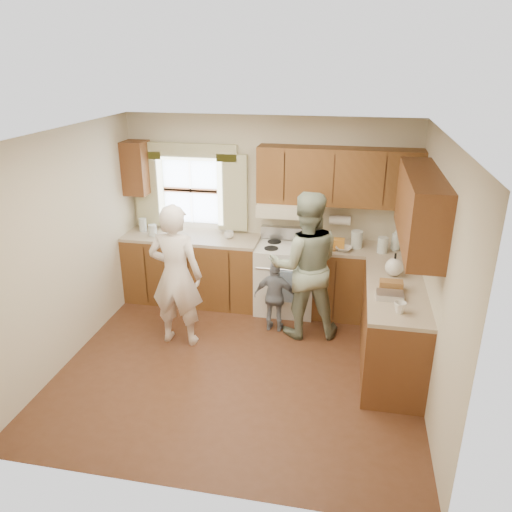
% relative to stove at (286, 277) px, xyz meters
% --- Properties ---
extents(room, '(3.80, 3.80, 3.80)m').
position_rel_stove_xyz_m(room, '(-0.30, -1.44, 0.78)').
color(room, '#4B2917').
rests_on(room, ground).
extents(kitchen_fixtures, '(3.80, 2.25, 2.15)m').
position_rel_stove_xyz_m(kitchen_fixtures, '(0.31, -0.36, 0.37)').
color(kitchen_fixtures, '#44260E').
rests_on(kitchen_fixtures, ground).
extents(stove, '(0.76, 0.67, 1.07)m').
position_rel_stove_xyz_m(stove, '(0.00, 0.00, 0.00)').
color(stove, silver).
rests_on(stove, ground).
extents(woman_left, '(0.62, 0.41, 1.69)m').
position_rel_stove_xyz_m(woman_left, '(-1.13, -1.06, 0.38)').
color(woman_left, white).
rests_on(woman_left, ground).
extents(woman_right, '(0.99, 0.84, 1.78)m').
position_rel_stove_xyz_m(woman_right, '(0.30, -0.59, 0.42)').
color(woman_right, '#253F2E').
rests_on(woman_right, ground).
extents(child, '(0.54, 0.25, 0.91)m').
position_rel_stove_xyz_m(child, '(-0.05, -0.59, -0.01)').
color(child, gray).
rests_on(child, ground).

